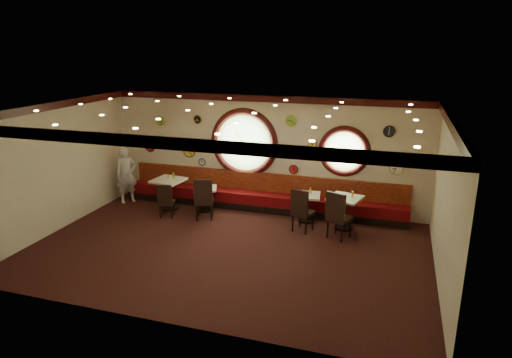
# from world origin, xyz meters

# --- Properties ---
(floor) EXTENTS (9.00, 6.00, 0.00)m
(floor) POSITION_xyz_m (0.00, 0.00, 0.00)
(floor) COLOR black
(floor) RESTS_ON ground
(ceiling) EXTENTS (9.00, 6.00, 0.02)m
(ceiling) POSITION_xyz_m (0.00, 0.00, 3.20)
(ceiling) COLOR gold
(ceiling) RESTS_ON wall_back
(wall_back) EXTENTS (9.00, 0.02, 3.20)m
(wall_back) POSITION_xyz_m (0.00, 3.00, 1.60)
(wall_back) COLOR beige
(wall_back) RESTS_ON floor
(wall_front) EXTENTS (9.00, 0.02, 3.20)m
(wall_front) POSITION_xyz_m (0.00, -3.00, 1.60)
(wall_front) COLOR beige
(wall_front) RESTS_ON floor
(wall_left) EXTENTS (0.02, 6.00, 3.20)m
(wall_left) POSITION_xyz_m (-4.50, 0.00, 1.60)
(wall_left) COLOR beige
(wall_left) RESTS_ON floor
(wall_right) EXTENTS (0.02, 6.00, 3.20)m
(wall_right) POSITION_xyz_m (4.50, 0.00, 1.60)
(wall_right) COLOR beige
(wall_right) RESTS_ON floor
(molding_back) EXTENTS (9.00, 0.10, 0.18)m
(molding_back) POSITION_xyz_m (0.00, 2.95, 3.11)
(molding_back) COLOR #340A09
(molding_back) RESTS_ON wall_back
(molding_front) EXTENTS (9.00, 0.10, 0.18)m
(molding_front) POSITION_xyz_m (0.00, -2.95, 3.11)
(molding_front) COLOR #340A09
(molding_front) RESTS_ON wall_back
(molding_left) EXTENTS (0.10, 6.00, 0.18)m
(molding_left) POSITION_xyz_m (-4.45, 0.00, 3.11)
(molding_left) COLOR #340A09
(molding_left) RESTS_ON wall_back
(molding_right) EXTENTS (0.10, 6.00, 0.18)m
(molding_right) POSITION_xyz_m (4.45, 0.00, 3.11)
(molding_right) COLOR #340A09
(molding_right) RESTS_ON wall_back
(banquette_base) EXTENTS (8.00, 0.55, 0.20)m
(banquette_base) POSITION_xyz_m (0.00, 2.72, 0.10)
(banquette_base) COLOR black
(banquette_base) RESTS_ON floor
(banquette_seat) EXTENTS (8.00, 0.55, 0.30)m
(banquette_seat) POSITION_xyz_m (0.00, 2.72, 0.35)
(banquette_seat) COLOR #58070C
(banquette_seat) RESTS_ON banquette_base
(banquette_back) EXTENTS (8.00, 0.10, 0.55)m
(banquette_back) POSITION_xyz_m (0.00, 2.94, 0.75)
(banquette_back) COLOR #60070F
(banquette_back) RESTS_ON wall_back
(porthole_left_glass) EXTENTS (1.66, 0.02, 1.66)m
(porthole_left_glass) POSITION_xyz_m (-0.60, 3.00, 1.85)
(porthole_left_glass) COLOR #86AD68
(porthole_left_glass) RESTS_ON wall_back
(porthole_left_frame) EXTENTS (1.98, 0.18, 1.98)m
(porthole_left_frame) POSITION_xyz_m (-0.60, 2.98, 1.85)
(porthole_left_frame) COLOR #340A09
(porthole_left_frame) RESTS_ON wall_back
(porthole_left_ring) EXTENTS (1.61, 0.03, 1.61)m
(porthole_left_ring) POSITION_xyz_m (-0.60, 2.95, 1.85)
(porthole_left_ring) COLOR gold
(porthole_left_ring) RESTS_ON wall_back
(porthole_right_glass) EXTENTS (1.10, 0.02, 1.10)m
(porthole_right_glass) POSITION_xyz_m (2.20, 3.00, 1.80)
(porthole_right_glass) COLOR #86AD68
(porthole_right_glass) RESTS_ON wall_back
(porthole_right_frame) EXTENTS (1.38, 0.18, 1.38)m
(porthole_right_frame) POSITION_xyz_m (2.20, 2.98, 1.80)
(porthole_right_frame) COLOR #340A09
(porthole_right_frame) RESTS_ON wall_back
(porthole_right_ring) EXTENTS (1.09, 0.03, 1.09)m
(porthole_right_ring) POSITION_xyz_m (2.20, 2.95, 1.80)
(porthole_right_ring) COLOR gold
(porthole_right_ring) RESTS_ON wall_back
(wall_clock_0) EXTENTS (0.34, 0.03, 0.34)m
(wall_clock_0) POSITION_xyz_m (3.55, 2.96, 1.45)
(wall_clock_0) COLOR white
(wall_clock_0) RESTS_ON wall_back
(wall_clock_1) EXTENTS (0.30, 0.03, 0.30)m
(wall_clock_1) POSITION_xyz_m (0.75, 2.96, 2.55)
(wall_clock_1) COLOR #86B739
(wall_clock_1) RESTS_ON wall_back
(wall_clock_2) EXTENTS (0.36, 0.03, 0.36)m
(wall_clock_2) POSITION_xyz_m (-2.30, 2.96, 1.50)
(wall_clock_2) COLOR yellow
(wall_clock_2) RESTS_ON wall_back
(wall_clock_3) EXTENTS (0.26, 0.03, 0.26)m
(wall_clock_3) POSITION_xyz_m (-3.20, 2.96, 2.35)
(wall_clock_3) COLOR #79CB28
(wall_clock_3) RESTS_ON wall_back
(wall_clock_4) EXTENTS (0.20, 0.03, 0.20)m
(wall_clock_4) POSITION_xyz_m (-1.90, 2.96, 1.20)
(wall_clock_4) COLOR silver
(wall_clock_4) RESTS_ON wall_back
(wall_clock_5) EXTENTS (0.22, 0.03, 0.22)m
(wall_clock_5) POSITION_xyz_m (1.35, 2.96, 1.95)
(wall_clock_5) COLOR #FEF254
(wall_clock_5) RESTS_ON wall_back
(wall_clock_6) EXTENTS (0.24, 0.03, 0.24)m
(wall_clock_6) POSITION_xyz_m (-2.00, 2.96, 2.45)
(wall_clock_6) COLOR black
(wall_clock_6) RESTS_ON wall_back
(wall_clock_7) EXTENTS (0.28, 0.03, 0.28)m
(wall_clock_7) POSITION_xyz_m (3.30, 2.96, 2.40)
(wall_clock_7) COLOR black
(wall_clock_7) RESTS_ON wall_back
(wall_clock_8) EXTENTS (0.32, 0.03, 0.32)m
(wall_clock_8) POSITION_xyz_m (-3.60, 2.96, 1.55)
(wall_clock_8) COLOR #B51229
(wall_clock_8) RESTS_ON wall_back
(wall_clock_9) EXTENTS (0.24, 0.03, 0.24)m
(wall_clock_9) POSITION_xyz_m (0.85, 2.96, 1.20)
(wall_clock_9) COLOR red
(wall_clock_9) RESTS_ON wall_back
(table_a) EXTENTS (0.90, 0.90, 0.88)m
(table_a) POSITION_xyz_m (-2.52, 2.01, 0.56)
(table_a) COLOR black
(table_a) RESTS_ON floor
(table_b) EXTENTS (0.80, 0.80, 0.68)m
(table_b) POSITION_xyz_m (-1.48, 2.17, 0.43)
(table_b) COLOR black
(table_b) RESTS_ON floor
(table_c) EXTENTS (0.77, 0.77, 0.75)m
(table_c) POSITION_xyz_m (1.38, 2.24, 0.47)
(table_c) COLOR black
(table_c) RESTS_ON floor
(table_d) EXTENTS (0.94, 0.94, 0.84)m
(table_d) POSITION_xyz_m (2.39, 2.05, 0.53)
(table_d) COLOR black
(table_d) RESTS_ON floor
(chair_a) EXTENTS (0.49, 0.49, 0.58)m
(chair_a) POSITION_xyz_m (-2.29, 1.37, 0.54)
(chair_a) COLOR black
(chair_a) RESTS_ON floor
(chair_b) EXTENTS (0.62, 0.62, 0.71)m
(chair_b) POSITION_xyz_m (-1.24, 1.53, 0.66)
(chair_b) COLOR black
(chair_b) RESTS_ON floor
(chair_c) EXTENTS (0.59, 0.59, 0.70)m
(chair_c) POSITION_xyz_m (1.39, 1.50, 0.64)
(chair_c) COLOR black
(chair_c) RESTS_ON floor
(chair_d) EXTENTS (0.66, 0.66, 0.74)m
(chair_d) POSITION_xyz_m (2.30, 1.32, 0.69)
(chair_d) COLOR black
(chair_d) RESTS_ON floor
(condiment_a_salt) EXTENTS (0.04, 0.04, 0.10)m
(condiment_a_salt) POSITION_xyz_m (-2.58, 2.12, 0.93)
(condiment_a_salt) COLOR silver
(condiment_a_salt) RESTS_ON table_a
(condiment_b_salt) EXTENTS (0.04, 0.04, 0.11)m
(condiment_b_salt) POSITION_xyz_m (-1.59, 2.22, 0.73)
(condiment_b_salt) COLOR silver
(condiment_b_salt) RESTS_ON table_b
(condiment_c_salt) EXTENTS (0.04, 0.04, 0.10)m
(condiment_c_salt) POSITION_xyz_m (1.26, 2.33, 0.80)
(condiment_c_salt) COLOR silver
(condiment_c_salt) RESTS_ON table_c
(condiment_d_salt) EXTENTS (0.03, 0.03, 0.09)m
(condiment_d_salt) POSITION_xyz_m (2.30, 2.07, 0.89)
(condiment_d_salt) COLOR silver
(condiment_d_salt) RESTS_ON table_d
(condiment_a_pepper) EXTENTS (0.04, 0.04, 0.10)m
(condiment_a_pepper) POSITION_xyz_m (-2.54, 2.01, 0.93)
(condiment_a_pepper) COLOR silver
(condiment_a_pepper) RESTS_ON table_a
(condiment_b_pepper) EXTENTS (0.03, 0.03, 0.09)m
(condiment_b_pepper) POSITION_xyz_m (-1.42, 2.17, 0.72)
(condiment_b_pepper) COLOR #B9B9BD
(condiment_b_pepper) RESTS_ON table_b
(condiment_c_pepper) EXTENTS (0.03, 0.03, 0.09)m
(condiment_c_pepper) POSITION_xyz_m (1.42, 2.21, 0.79)
(condiment_c_pepper) COLOR silver
(condiment_c_pepper) RESTS_ON table_c
(condiment_d_pepper) EXTENTS (0.04, 0.04, 0.11)m
(condiment_d_pepper) POSITION_xyz_m (2.41, 2.05, 0.90)
(condiment_d_pepper) COLOR #BAB9BE
(condiment_d_pepper) RESTS_ON table_d
(condiment_a_bottle) EXTENTS (0.05, 0.05, 0.17)m
(condiment_a_bottle) POSITION_xyz_m (-2.43, 2.14, 0.97)
(condiment_a_bottle) COLOR gold
(condiment_a_bottle) RESTS_ON table_a
(condiment_b_bottle) EXTENTS (0.05, 0.05, 0.15)m
(condiment_b_bottle) POSITION_xyz_m (-1.40, 2.26, 0.76)
(condiment_b_bottle) COLOR gold
(condiment_b_bottle) RESTS_ON table_b
(condiment_c_bottle) EXTENTS (0.05, 0.05, 0.18)m
(condiment_c_bottle) POSITION_xyz_m (1.46, 2.32, 0.84)
(condiment_c_bottle) COLOR gold
(condiment_c_bottle) RESTS_ON table_c
(condiment_d_bottle) EXTENTS (0.05, 0.05, 0.17)m
(condiment_d_bottle) POSITION_xyz_m (2.56, 2.07, 0.93)
(condiment_d_bottle) COLOR gold
(condiment_d_bottle) RESTS_ON table_d
(waiter) EXTENTS (0.70, 0.72, 1.66)m
(waiter) POSITION_xyz_m (-4.00, 2.20, 0.83)
(waiter) COLOR silver
(waiter) RESTS_ON floor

